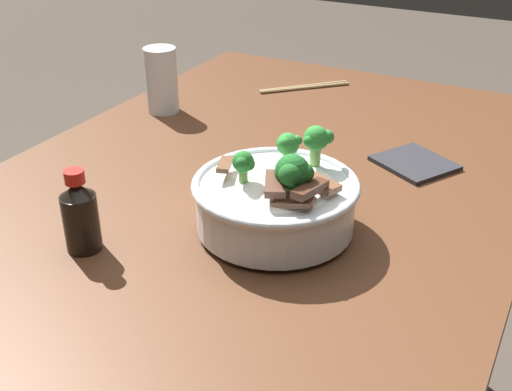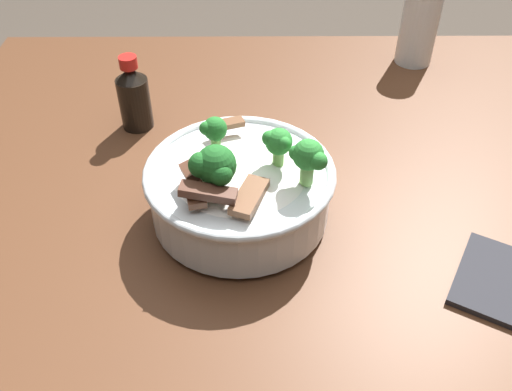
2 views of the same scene
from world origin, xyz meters
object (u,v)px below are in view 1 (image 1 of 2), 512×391
Objects in this scene: soy_sauce_bottle at (80,215)px; folded_napkin at (415,163)px; chopsticks_pair at (304,87)px; drinking_glass at (162,84)px; rice_bowl at (276,198)px.

soy_sauce_bottle is 1.00× the size of folded_napkin.
chopsticks_pair is at bearing -129.53° from folded_napkin.
soy_sauce_bottle is at bearing 23.50° from drinking_glass.
rice_bowl reaches higher than soy_sauce_bottle.
drinking_glass is 1.12× the size of soy_sauce_bottle.
rice_bowl is 0.63m from chopsticks_pair.
folded_napkin is (0.28, 0.34, 0.00)m from chopsticks_pair.
drinking_glass reaches higher than chopsticks_pair.
rice_bowl is 1.97× the size of folded_napkin.
soy_sauce_bottle is (0.48, 0.21, -0.01)m from drinking_glass.
chopsticks_pair is at bearing -179.48° from soy_sauce_bottle.
drinking_glass is at bearing -126.86° from rice_bowl.
folded_napkin is (-0.31, 0.12, -0.05)m from rice_bowl.
rice_bowl is 1.42× the size of chopsticks_pair.
rice_bowl is 1.97× the size of soy_sauce_bottle.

